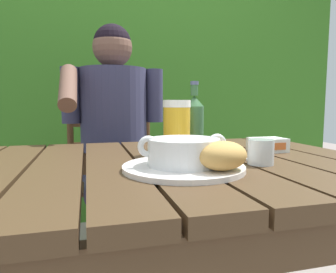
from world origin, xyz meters
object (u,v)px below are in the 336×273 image
object	(u,v)px
serving_plate	(183,167)
beer_glass	(177,127)
chair_near_diner	(113,176)
person_eating	(114,133)
butter_tub	(268,145)
water_glass_small	(261,152)
table_knife	(229,160)
bread_roll	(223,156)
beer_bottle	(194,122)
soup_bowl	(183,151)

from	to	relation	value
serving_plate	beer_glass	world-z (taller)	beer_glass
chair_near_diner	person_eating	bearing A→B (deg)	-90.81
chair_near_diner	butter_tub	world-z (taller)	chair_near_diner
water_glass_small	table_knife	xyz separation A→B (m)	(-0.06, 0.06, -0.03)
chair_near_diner	bread_roll	bearing A→B (deg)	-81.72
person_eating	beer_bottle	bearing A→B (deg)	-65.90
person_eating	bread_roll	size ratio (longest dim) A/B	8.79
person_eating	serving_plate	distance (m)	0.81
water_glass_small	butter_tub	bearing A→B (deg)	52.90
chair_near_diner	soup_bowl	xyz separation A→B (m)	(0.09, -1.00, 0.29)
chair_near_diner	butter_tub	bearing A→B (deg)	-61.06
water_glass_small	butter_tub	distance (m)	0.23
soup_bowl	table_knife	size ratio (longest dim) A/B	1.33
serving_plate	soup_bowl	bearing A→B (deg)	-97.13
beer_glass	beer_bottle	size ratio (longest dim) A/B	0.73
beer_bottle	water_glass_small	distance (m)	0.30
soup_bowl	bread_roll	world-z (taller)	soup_bowl
beer_bottle	butter_tub	bearing A→B (deg)	-24.65
person_eating	soup_bowl	distance (m)	0.81
beer_glass	beer_bottle	xyz separation A→B (m)	(0.08, 0.07, 0.01)
water_glass_small	butter_tub	xyz separation A→B (m)	(0.14, 0.18, -0.01)
soup_bowl	water_glass_small	xyz separation A→B (m)	(0.21, 0.01, -0.01)
person_eating	butter_tub	xyz separation A→B (m)	(0.45, -0.61, 0.01)
beer_bottle	water_glass_small	bearing A→B (deg)	-73.95
chair_near_diner	table_knife	xyz separation A→B (m)	(0.25, -0.93, 0.24)
water_glass_small	table_knife	world-z (taller)	water_glass_small
person_eating	beer_glass	distance (m)	0.59
soup_bowl	water_glass_small	distance (m)	0.22
bread_roll	beer_bottle	size ratio (longest dim) A/B	0.62
butter_tub	bread_roll	bearing A→B (deg)	-136.45
beer_bottle	water_glass_small	world-z (taller)	beer_bottle
bread_roll	butter_tub	xyz separation A→B (m)	(0.29, 0.27, -0.02)
soup_bowl	bread_roll	xyz separation A→B (m)	(0.07, -0.08, -0.00)
beer_bottle	butter_tub	world-z (taller)	beer_bottle
serving_plate	soup_bowl	distance (m)	0.04
chair_near_diner	table_knife	world-z (taller)	chair_near_diner
butter_tub	table_knife	size ratio (longest dim) A/B	0.67
beer_glass	beer_bottle	world-z (taller)	beer_bottle
beer_bottle	serving_plate	bearing A→B (deg)	-114.08
beer_glass	table_knife	xyz separation A→B (m)	(0.10, -0.16, -0.08)
bread_roll	butter_tub	distance (m)	0.40
serving_plate	water_glass_small	xyz separation A→B (m)	(0.21, 0.01, 0.03)
chair_near_diner	serving_plate	world-z (taller)	chair_near_diner
chair_near_diner	butter_tub	size ratio (longest dim) A/B	8.82
chair_near_diner	beer_glass	xyz separation A→B (m)	(0.14, -0.77, 0.32)
soup_bowl	table_knife	distance (m)	0.18
bread_roll	table_knife	bearing A→B (deg)	59.02
soup_bowl	beer_bottle	distance (m)	0.33
bread_roll	table_knife	world-z (taller)	bread_roll
serving_plate	soup_bowl	xyz separation A→B (m)	(-0.00, -0.00, 0.04)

